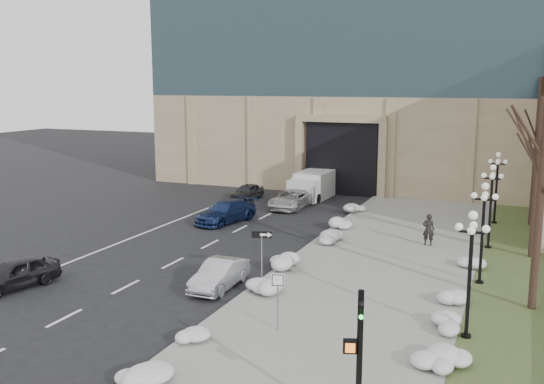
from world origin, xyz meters
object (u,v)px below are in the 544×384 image
at_px(pedestrian, 428,230).
at_px(car_a, 14,274).
at_px(box_truck, 315,185).
at_px(traffic_signal, 358,365).
at_px(lamppost_d, 497,178).
at_px(lamppost_b, 483,220).
at_px(car_e, 247,192).
at_px(car_d, 291,199).
at_px(one_way_sign, 265,241).
at_px(car_b, 219,274).
at_px(lamppost_c, 491,195).
at_px(car_c, 226,212).
at_px(keep_sign, 278,289).
at_px(lamppost_a, 471,258).

bearing_deg(pedestrian, car_a, 37.55).
distance_m(box_truck, traffic_signal, 33.73).
bearing_deg(lamppost_d, lamppost_b, -90.00).
relative_size(car_a, car_e, 1.09).
height_order(car_d, one_way_sign, one_way_sign).
height_order(car_b, lamppost_d, lamppost_d).
relative_size(box_truck, lamppost_c, 1.41).
height_order(car_c, lamppost_b, lamppost_b).
height_order(car_c, one_way_sign, one_way_sign).
distance_m(car_b, lamppost_d, 21.11).
relative_size(car_a, pedestrian, 2.25).
distance_m(car_c, lamppost_d, 17.77).
height_order(car_d, car_e, car_d).
bearing_deg(car_e, box_truck, 37.14).
height_order(car_e, lamppost_c, lamppost_c).
bearing_deg(traffic_signal, keep_sign, 110.19).
height_order(car_d, lamppost_b, lamppost_b).
relative_size(car_a, car_b, 1.05).
bearing_deg(car_a, lamppost_a, 21.00).
relative_size(car_a, lamppost_d, 0.85).
relative_size(one_way_sign, keep_sign, 1.11).
bearing_deg(traffic_signal, car_e, 100.83).
distance_m(box_truck, lamppost_c, 17.92).
bearing_deg(lamppost_a, car_d, 126.20).
height_order(lamppost_a, lamppost_c, same).
bearing_deg(one_way_sign, car_c, 106.60).
bearing_deg(lamppost_d, car_c, -159.39).
relative_size(pedestrian, one_way_sign, 0.71).
bearing_deg(keep_sign, lamppost_a, -0.63).
relative_size(keep_sign, lamppost_b, 0.48).
bearing_deg(car_a, car_c, 94.51).
height_order(car_a, car_c, car_c).
height_order(box_truck, one_way_sign, one_way_sign).
bearing_deg(car_d, car_a, -102.24).
distance_m(car_a, box_truck, 26.75).
height_order(car_b, car_e, car_b).
xyz_separation_m(lamppost_b, lamppost_d, (0.00, 13.00, 0.00)).
relative_size(pedestrian, lamppost_a, 0.38).
height_order(car_b, lamppost_b, lamppost_b).
height_order(car_d, box_truck, box_truck).
xyz_separation_m(lamppost_a, lamppost_c, (0.00, 13.00, 0.00)).
bearing_deg(lamppost_d, traffic_signal, -94.44).
bearing_deg(car_e, car_d, -18.54).
height_order(car_a, car_e, car_a).
relative_size(one_way_sign, lamppost_c, 0.53).
distance_m(car_e, lamppost_c, 20.26).
height_order(car_b, lamppost_c, lamppost_c).
xyz_separation_m(car_a, one_way_sign, (10.25, 4.72, 1.40)).
relative_size(car_d, car_e, 1.29).
height_order(lamppost_a, lamppost_d, same).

